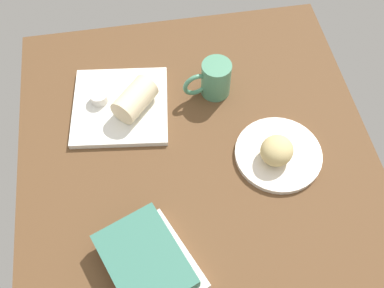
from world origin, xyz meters
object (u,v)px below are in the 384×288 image
Objects in this scene: square_plate at (120,106)px; coffee_mug at (214,79)px; sauce_cup at (99,97)px; breakfast_wrap at (135,99)px; book_stack at (149,263)px; round_plate at (278,154)px; scone_pastry at (277,151)px.

coffee_mug reaches higher than square_plate.
sauce_cup is 10.41cm from breakfast_wrap.
sauce_cup is 31.09cm from coffee_mug.
square_plate is at bearing 3.44° from book_stack.
round_plate is 26.39cm from coffee_mug.
sauce_cup is 47.57cm from book_stack.
sauce_cup is (23.76, 43.14, 2.36)cm from round_plate.
book_stack is at bearing 122.99° from scone_pastry.
breakfast_wrap is (20.83, 32.52, 0.60)cm from scone_pastry.
book_stack is at bearing 130.24° from breakfast_wrap.
round_plate is 1.64× the size of coffee_mug.
breakfast_wrap reaches higher than book_stack.
square_plate is 0.98× the size of book_stack.
breakfast_wrap is at bearing -1.97° from book_stack.
round_plate is at bearing -168.11° from breakfast_wrap.
scone_pastry is 0.34× the size of square_plate.
coffee_mug is (24.04, 10.90, 0.79)cm from scone_pastry.
round_plate is 39.38cm from breakfast_wrap.
round_plate is at bearing -118.84° from sauce_cup.
book_stack is at bearing 153.39° from coffee_mug.
book_stack is (-42.90, 1.47, -2.15)cm from breakfast_wrap.
breakfast_wrap is 0.45× the size of book_stack.
breakfast_wrap is (-1.78, -4.16, 4.36)cm from square_plate.
coffee_mug is (3.21, -21.62, 0.19)cm from breakfast_wrap.
scone_pastry is at bearing -120.67° from sauce_cup.
breakfast_wrap is 21.86cm from coffee_mug.
sauce_cup is at bearing 88.52° from coffee_mug.
round_plate is at bearing -49.23° from scone_pastry.
coffee_mug is at bearing 24.39° from scone_pastry.
breakfast_wrap reaches higher than scone_pastry.
scone_pastry is 0.74× the size of breakfast_wrap.
scone_pastry is 0.33× the size of book_stack.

